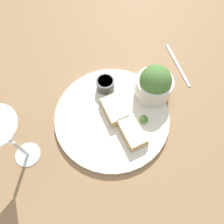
% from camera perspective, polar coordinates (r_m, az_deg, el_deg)
% --- Properties ---
extents(ground_plane, '(4.00, 4.00, 0.00)m').
position_cam_1_polar(ground_plane, '(0.61, 0.00, -1.43)').
color(ground_plane, '#93704C').
extents(dinner_plate, '(0.32, 0.32, 0.01)m').
position_cam_1_polar(dinner_plate, '(0.60, 0.00, -1.15)').
color(dinner_plate, silver).
rests_on(dinner_plate, ground_plane).
extents(salad_bowl, '(0.10, 0.10, 0.10)m').
position_cam_1_polar(salad_bowl, '(0.61, 11.05, 7.29)').
color(salad_bowl, silver).
rests_on(salad_bowl, dinner_plate).
extents(sauce_ramekin, '(0.05, 0.05, 0.03)m').
position_cam_1_polar(sauce_ramekin, '(0.63, -1.74, 7.39)').
color(sauce_ramekin, '#4C4C4C').
rests_on(sauce_ramekin, dinner_plate).
extents(cheese_toast_near, '(0.10, 0.07, 0.03)m').
position_cam_1_polar(cheese_toast_near, '(0.59, 0.64, 0.72)').
color(cheese_toast_near, tan).
rests_on(cheese_toast_near, dinner_plate).
extents(cheese_toast_far, '(0.10, 0.07, 0.03)m').
position_cam_1_polar(cheese_toast_far, '(0.57, 5.24, -5.29)').
color(cheese_toast_far, tan).
rests_on(cheese_toast_far, dinner_plate).
extents(wine_glass, '(0.09, 0.09, 0.19)m').
position_cam_1_polar(wine_glass, '(0.49, -26.29, -5.57)').
color(wine_glass, silver).
rests_on(wine_glass, ground_plane).
extents(garnish, '(0.02, 0.02, 0.02)m').
position_cam_1_polar(garnish, '(0.59, 8.37, -1.86)').
color(garnish, '#477533').
rests_on(garnish, dinner_plate).
extents(fork, '(0.16, 0.07, 0.01)m').
position_cam_1_polar(fork, '(0.74, 16.79, 11.82)').
color(fork, silver).
rests_on(fork, ground_plane).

